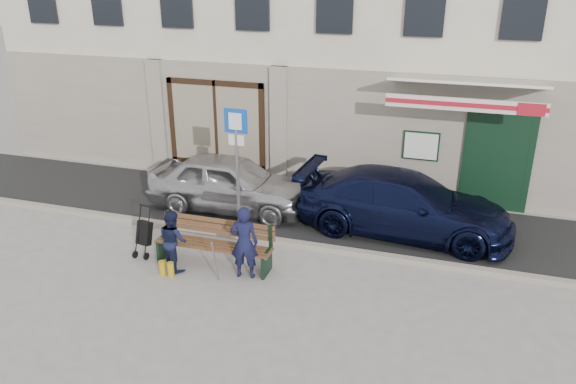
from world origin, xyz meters
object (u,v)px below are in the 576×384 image
at_px(car_silver, 230,183).
at_px(man, 244,242).
at_px(car_navy, 404,204).
at_px(stroller, 144,234).
at_px(bench, 212,244).
at_px(parking_sign, 237,151).
at_px(woman, 173,240).

xyz_separation_m(car_silver, man, (1.53, -2.92, 0.05)).
xyz_separation_m(car_navy, stroller, (-4.97, -2.67, -0.22)).
bearing_deg(bench, stroller, -178.93).
height_order(bench, stroller, stroller).
distance_m(car_silver, car_navy, 4.20).
xyz_separation_m(car_silver, parking_sign, (0.67, -1.09, 1.22)).
height_order(bench, woman, woman).
relative_size(bench, stroller, 2.27).
bearing_deg(car_navy, bench, 131.17).
height_order(car_navy, parking_sign, parking_sign).
bearing_deg(parking_sign, bench, -85.11).
xyz_separation_m(bench, woman, (-0.65, -0.35, 0.16)).
height_order(parking_sign, stroller, parking_sign).
height_order(car_navy, man, man).
xyz_separation_m(parking_sign, man, (0.86, -1.83, -1.17)).
bearing_deg(woman, man, -142.74).
relative_size(car_navy, woman, 3.83).
bearing_deg(man, car_navy, -143.81).
bearing_deg(parking_sign, car_navy, 19.01).
height_order(man, woman, man).
bearing_deg(man, parking_sign, -75.68).
bearing_deg(man, woman, -6.04).
relative_size(woman, stroller, 1.17).
xyz_separation_m(car_silver, car_navy, (4.20, -0.05, 0.01)).
distance_m(bench, woman, 0.76).
xyz_separation_m(woman, stroller, (-0.85, 0.32, -0.15)).
relative_size(car_silver, man, 2.73).
relative_size(car_silver, parking_sign, 1.42).
xyz_separation_m(car_navy, woman, (-4.12, -2.99, -0.07)).
distance_m(parking_sign, woman, 2.41).
height_order(car_navy, woman, car_navy).
distance_m(bench, man, 0.87).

